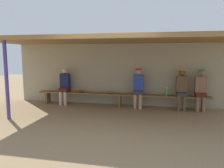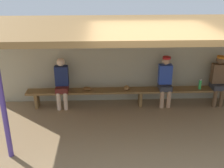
{
  "view_description": "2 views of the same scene",
  "coord_description": "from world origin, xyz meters",
  "views": [
    {
      "loc": [
        1.3,
        -5.85,
        1.82
      ],
      "look_at": [
        -0.24,
        1.39,
        0.82
      ],
      "focal_mm": 35.09,
      "sensor_mm": 36.0,
      "label": 1
    },
    {
      "loc": [
        -1.04,
        -5.16,
        3.4
      ],
      "look_at": [
        -0.77,
        1.36,
        0.71
      ],
      "focal_mm": 44.53,
      "sensor_mm": 36.0,
      "label": 2
    }
  ],
  "objects": [
    {
      "name": "back_wall",
      "position": [
        0.0,
        2.0,
        1.1
      ],
      "size": [
        8.0,
        0.2,
        2.2
      ],
      "primitive_type": "cube",
      "color": "tan",
      "rests_on": "ground"
    },
    {
      "name": "support_post",
      "position": [
        -2.84,
        -0.55,
        1.1
      ],
      "size": [
        0.1,
        0.1,
        2.2
      ],
      "primitive_type": "cylinder",
      "color": "#4C388C",
      "rests_on": "ground"
    },
    {
      "name": "player_rightmost",
      "position": [
        2.06,
        1.55,
        0.75
      ],
      "size": [
        0.34,
        0.42,
        1.34
      ],
      "color": "#333338",
      "rests_on": "ground"
    },
    {
      "name": "water_bottle_blue",
      "position": [
        1.57,
        1.52,
        0.59
      ],
      "size": [
        0.07,
        0.07,
        0.27
      ],
      "color": "green",
      "rests_on": "bench"
    },
    {
      "name": "ground_plane",
      "position": [
        0.0,
        0.0,
        0.0
      ],
      "size": [
        24.0,
        24.0,
        0.0
      ],
      "primitive_type": "plane",
      "color": "#937754"
    },
    {
      "name": "player_in_blue",
      "position": [
        0.64,
        1.55,
        0.75
      ],
      "size": [
        0.34,
        0.42,
        1.34
      ],
      "color": "#333338",
      "rests_on": "ground"
    },
    {
      "name": "bench",
      "position": [
        0.0,
        1.55,
        0.39
      ],
      "size": [
        6.0,
        0.36,
        0.46
      ],
      "color": "brown",
      "rests_on": "ground"
    },
    {
      "name": "baseball_glove_worn",
      "position": [
        -1.41,
        1.55,
        0.51
      ],
      "size": [
        0.28,
        0.22,
        0.09
      ],
      "primitive_type": "ellipsoid",
      "rotation": [
        0.0,
        0.0,
        6.03
      ],
      "color": "brown",
      "rests_on": "bench"
    },
    {
      "name": "player_leftmost",
      "position": [
        -2.06,
        1.55,
        0.73
      ],
      "size": [
        0.34,
        0.42,
        1.34
      ],
      "color": "#591E19",
      "rests_on": "ground"
    },
    {
      "name": "dugout_roof",
      "position": [
        0.0,
        0.7,
        2.26
      ],
      "size": [
        8.0,
        2.8,
        0.12
      ],
      "primitive_type": "cube",
      "color": "olive",
      "rests_on": "back_wall"
    },
    {
      "name": "baseball_glove_tan",
      "position": [
        -0.37,
        1.57,
        0.51
      ],
      "size": [
        0.21,
        0.27,
        0.09
      ],
      "primitive_type": "ellipsoid",
      "rotation": [
        0.0,
        0.0,
        4.52
      ],
      "color": "olive",
      "rests_on": "bench"
    }
  ]
}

